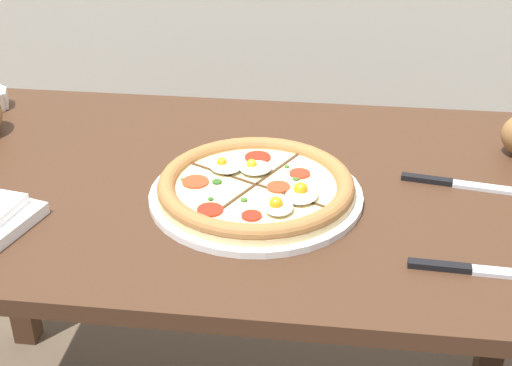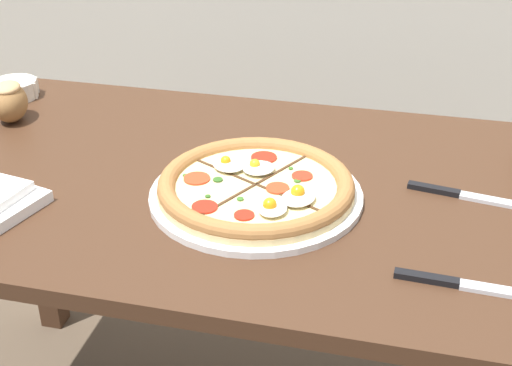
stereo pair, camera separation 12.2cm
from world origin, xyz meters
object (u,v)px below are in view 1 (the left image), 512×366
at_px(pizza, 256,188).
at_px(knife_main, 461,184).
at_px(dining_table, 224,228).
at_px(knife_spare, 482,271).

height_order(pizza, knife_main, pizza).
distance_m(dining_table, pizza, 0.15).
bearing_deg(knife_spare, pizza, 156.54).
xyz_separation_m(pizza, knife_spare, (0.36, -0.17, -0.02)).
relative_size(dining_table, knife_spare, 6.11).
xyz_separation_m(pizza, knife_main, (0.36, 0.09, -0.02)).
bearing_deg(knife_main, dining_table, -167.29).
distance_m(pizza, knife_spare, 0.40).
bearing_deg(knife_main, knife_spare, -81.50).
bearing_deg(dining_table, pizza, -41.28).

